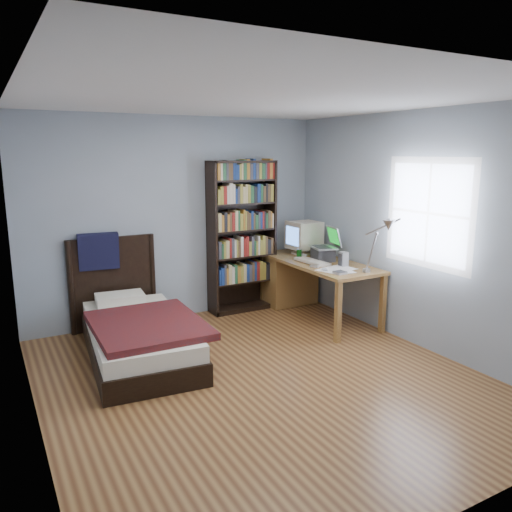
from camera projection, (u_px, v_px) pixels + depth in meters
name	position (u px, v px, depth m)	size (l,w,h in m)	color
room	(264.00, 246.00, 4.40)	(4.20, 4.24, 2.50)	brown
desk	(296.00, 277.00, 6.72)	(0.75, 1.75, 0.73)	brown
crt_monitor	(304.00, 236.00, 6.61)	(0.40, 0.37, 0.44)	beige
laptop	(324.00, 251.00, 6.25)	(0.41, 0.40, 0.42)	#2D2D30
desk_lamp	(385.00, 231.00, 5.13)	(0.26, 0.57, 0.67)	#99999E
keyboard	(312.00, 262.00, 6.13)	(0.19, 0.49, 0.03)	beige
speaker	(343.00, 259.00, 5.92)	(0.09, 0.09, 0.18)	gray
soda_can	(299.00, 254.00, 6.38)	(0.06, 0.06, 0.12)	#083B0D
mouse	(303.00, 255.00, 6.50)	(0.07, 0.12, 0.04)	silver
phone_silver	(314.00, 266.00, 5.89)	(0.05, 0.10, 0.02)	#BABABF
phone_grey	(325.00, 270.00, 5.73)	(0.05, 0.09, 0.02)	gray
external_drive	(340.00, 273.00, 5.57)	(0.12, 0.12, 0.03)	gray
bookshelf	(242.00, 237.00, 6.49)	(0.88, 0.30, 1.96)	black
bed	(136.00, 330.00, 5.16)	(1.13, 2.08, 1.16)	black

